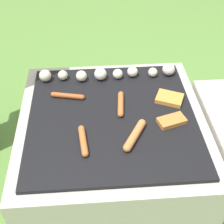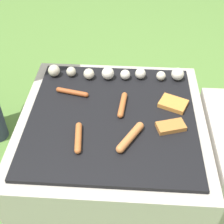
# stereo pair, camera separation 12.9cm
# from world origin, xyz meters

# --- Properties ---
(ground_plane) EXTENTS (14.00, 14.00, 0.00)m
(ground_plane) POSITION_xyz_m (0.00, 0.00, 0.00)
(ground_plane) COLOR #567F38
(grill) EXTENTS (0.79, 0.79, 0.40)m
(grill) POSITION_xyz_m (0.00, 0.00, 0.20)
(grill) COLOR #B2AA9E
(grill) RESTS_ON ground_plane
(sausage_front_center) EXTENTS (0.11, 0.16, 0.03)m
(sausage_front_center) POSITION_xyz_m (0.08, -0.13, 0.41)
(sausage_front_center) COLOR #C6753D
(sausage_front_center) RESTS_ON grill
(sausage_front_right) EXTENTS (0.15, 0.05, 0.02)m
(sausage_front_right) POSITION_xyz_m (-0.19, 0.13, 0.41)
(sausage_front_right) COLOR #A34C23
(sausage_front_right) RESTS_ON grill
(sausage_mid_left) EXTENTS (0.04, 0.16, 0.03)m
(sausage_mid_left) POSITION_xyz_m (-0.12, -0.14, 0.41)
(sausage_mid_left) COLOR #B7602D
(sausage_mid_left) RESTS_ON grill
(sausage_front_left) EXTENTS (0.04, 0.16, 0.03)m
(sausage_front_left) POSITION_xyz_m (0.04, 0.06, 0.41)
(sausage_front_left) COLOR #B7602D
(sausage_front_left) RESTS_ON grill
(bread_slice_center) EXTENTS (0.14, 0.12, 0.02)m
(bread_slice_center) POSITION_xyz_m (0.26, 0.08, 0.41)
(bread_slice_center) COLOR #D18438
(bread_slice_center) RESTS_ON grill
(bread_slice_left) EXTENTS (0.13, 0.09, 0.02)m
(bread_slice_left) POSITION_xyz_m (0.24, -0.06, 0.41)
(bread_slice_left) COLOR #B27033
(bread_slice_left) RESTS_ON grill
(mushroom_row) EXTENTS (0.65, 0.07, 0.06)m
(mushroom_row) POSITION_xyz_m (0.00, 0.27, 0.43)
(mushroom_row) COLOR beige
(mushroom_row) RESTS_ON grill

